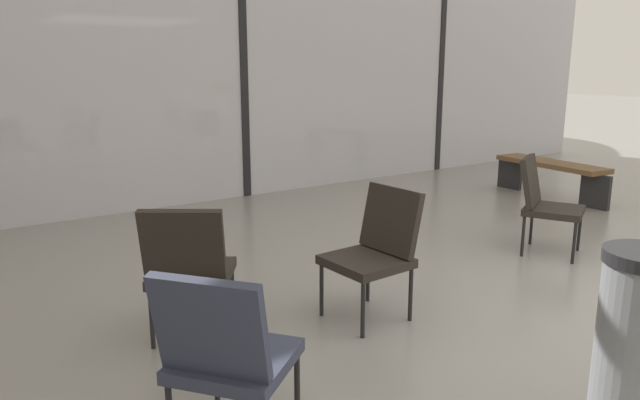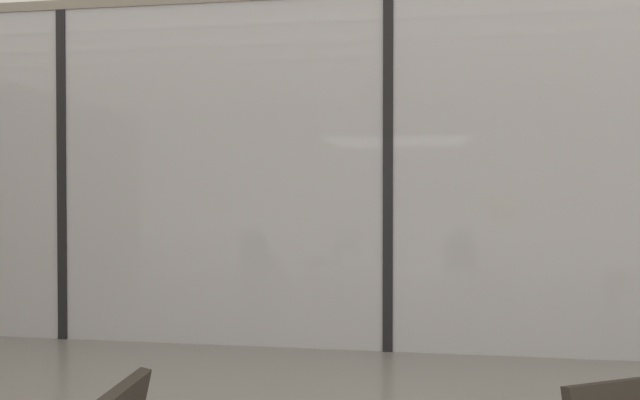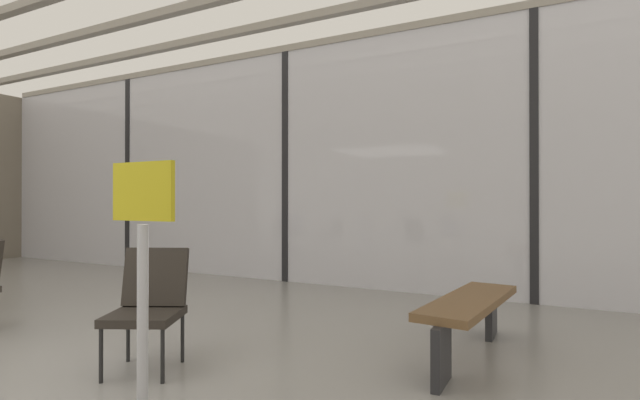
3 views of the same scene
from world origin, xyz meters
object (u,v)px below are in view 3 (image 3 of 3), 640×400
object	(u,v)px
parked_airplane	(446,164)
info_sign	(143,302)
waiting_bench	(470,311)
lounge_chair_1	(149,301)

from	to	relation	value
parked_airplane	info_sign	world-z (taller)	parked_airplane
parked_airplane	info_sign	xyz separation A→B (m)	(0.43, -9.45, -1.47)
parked_airplane	waiting_bench	world-z (taller)	parked_airplane
lounge_chair_1	parked_airplane	bearing A→B (deg)	62.14
info_sign	waiting_bench	bearing A→B (deg)	55.49
waiting_bench	info_sign	xyz separation A→B (m)	(-1.38, -2.00, 0.32)
waiting_bench	info_sign	distance (m)	2.45
parked_airplane	lounge_chair_1	world-z (taller)	parked_airplane
parked_airplane	lounge_chair_1	distance (m)	8.94
lounge_chair_1	info_sign	bearing A→B (deg)	-70.42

